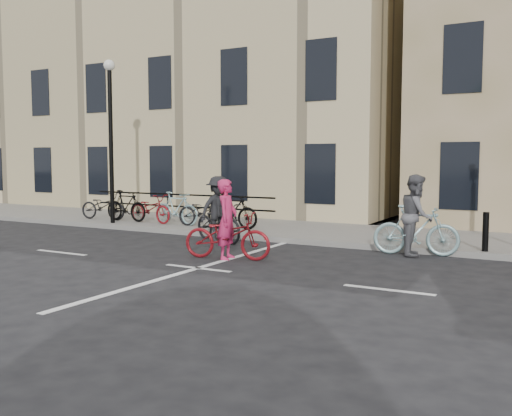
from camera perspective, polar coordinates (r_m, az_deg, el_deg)
The scene contains 9 objects.
ground at distance 11.90m, azimuth -5.83°, elevation -6.03°, with size 120.00×120.00×0.00m, color black.
sidewalk at distance 19.02m, azimuth -5.31°, elevation -1.65°, with size 46.00×4.00×0.15m, color slate.
building_west at distance 27.64m, azimuth -5.71°, elevation 10.95°, with size 20.00×10.00×10.00m, color #CFB98C.
lamp_post at distance 19.26m, azimuth -14.35°, elevation 8.47°, with size 0.36×0.36×5.28m.
bollard_east at distance 14.01m, azimuth 21.98°, elevation -2.21°, with size 0.14×0.14×0.90m, color black.
parked_bikes at distance 18.74m, azimuth -9.30°, elevation -0.04°, with size 7.25×1.23×1.05m.
cyclist_pink at distance 12.84m, azimuth -2.89°, elevation -2.37°, with size 2.13×1.11×1.80m.
cyclist_grey at distance 13.81m, azimuth 15.74°, elevation -1.44°, with size 2.03×1.05×1.90m.
cyclist_dark at distance 15.56m, azimuth -3.77°, elevation -0.79°, with size 2.12×1.42×1.79m.
Camera 1 is at (6.73, -9.55, 2.27)m, focal length 40.00 mm.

